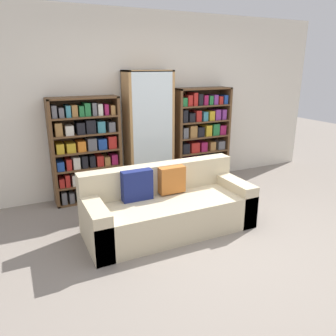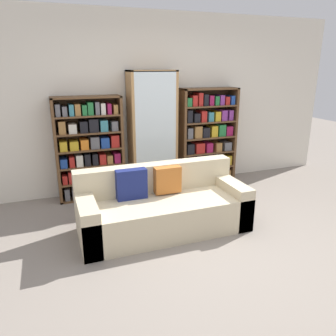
# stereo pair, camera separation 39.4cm
# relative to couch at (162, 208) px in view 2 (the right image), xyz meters

# --- Properties ---
(ground_plane) EXTENTS (16.00, 16.00, 0.00)m
(ground_plane) POSITION_rel_couch_xyz_m (0.48, -0.72, -0.28)
(ground_plane) COLOR gray
(wall_back) EXTENTS (6.29, 0.06, 2.70)m
(wall_back) POSITION_rel_couch_xyz_m (0.48, 1.56, 1.07)
(wall_back) COLOR silver
(wall_back) RESTS_ON ground
(couch) EXTENTS (2.00, 0.81, 0.77)m
(couch) POSITION_rel_couch_xyz_m (0.00, 0.00, 0.00)
(couch) COLOR beige
(couch) RESTS_ON ground
(bookshelf_left) EXTENTS (0.97, 0.32, 1.51)m
(bookshelf_left) POSITION_rel_couch_xyz_m (-0.65, 1.35, 0.46)
(bookshelf_left) COLOR brown
(bookshelf_left) RESTS_ON ground
(display_cabinet) EXTENTS (0.71, 0.36, 1.86)m
(display_cabinet) POSITION_rel_couch_xyz_m (0.31, 1.33, 0.65)
(display_cabinet) COLOR #AD7F4C
(display_cabinet) RESTS_ON ground
(bookshelf_right) EXTENTS (0.96, 0.32, 1.58)m
(bookshelf_right) POSITION_rel_couch_xyz_m (1.27, 1.35, 0.48)
(bookshelf_right) COLOR brown
(bookshelf_right) RESTS_ON ground
(wine_bottle) EXTENTS (0.09, 0.09, 0.36)m
(wine_bottle) POSITION_rel_couch_xyz_m (0.87, 0.83, -0.13)
(wine_bottle) COLOR #192333
(wine_bottle) RESTS_ON ground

